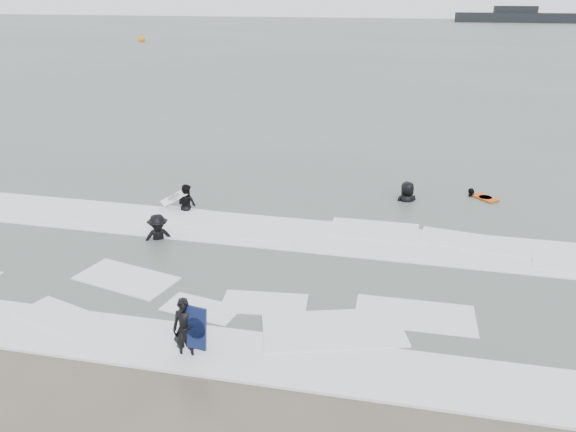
% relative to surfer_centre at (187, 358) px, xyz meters
% --- Properties ---
extents(ground, '(320.00, 320.00, 0.00)m').
position_rel_surfer_centre_xyz_m(ground, '(0.88, 0.94, 0.00)').
color(ground, brown).
rests_on(ground, ground).
extents(sea, '(320.00, 320.00, 0.00)m').
position_rel_surfer_centre_xyz_m(sea, '(0.88, 80.94, 0.06)').
color(sea, '#47544C').
rests_on(sea, ground).
extents(surfer_centre, '(0.58, 0.42, 1.49)m').
position_rel_surfer_centre_xyz_m(surfer_centre, '(0.00, 0.00, 0.00)').
color(surfer_centre, black).
rests_on(surfer_centre, ground).
extents(surfer_wading, '(0.94, 0.86, 1.58)m').
position_rel_surfer_centre_xyz_m(surfer_wading, '(-3.41, 8.23, 0.00)').
color(surfer_wading, black).
rests_on(surfer_wading, ground).
extents(surfer_breaker, '(1.32, 1.16, 1.77)m').
position_rel_surfer_centre_xyz_m(surfer_breaker, '(-3.27, 5.54, 0.00)').
color(surfer_breaker, black).
rests_on(surfer_breaker, ground).
extents(surfer_right_near, '(0.96, 0.77, 1.52)m').
position_rel_surfer_centre_xyz_m(surfer_right_near, '(6.75, 12.09, 0.00)').
color(surfer_right_near, black).
rests_on(surfer_right_near, ground).
extents(surfer_right_far, '(1.12, 0.95, 1.95)m').
position_rel_surfer_centre_xyz_m(surfer_right_far, '(4.33, 11.01, 0.00)').
color(surfer_right_far, black).
rests_on(surfer_right_far, ground).
extents(surf_foam, '(30.03, 9.06, 0.09)m').
position_rel_surfer_centre_xyz_m(surf_foam, '(0.88, 4.64, 0.04)').
color(surf_foam, white).
rests_on(surf_foam, ground).
extents(bodyboards, '(12.08, 12.55, 1.25)m').
position_rel_surfer_centre_xyz_m(bodyboards, '(1.25, 6.71, 0.50)').
color(bodyboards, '#0D1840').
rests_on(bodyboards, ground).
extents(buoy, '(1.00, 1.00, 1.65)m').
position_rel_surfer_centre_xyz_m(buoy, '(-38.14, 73.74, 0.42)').
color(buoy, orange).
rests_on(buoy, ground).
extents(vessel_horizon, '(28.22, 5.04, 3.83)m').
position_rel_surfer_centre_xyz_m(vessel_horizon, '(25.73, 145.86, 1.43)').
color(vessel_horizon, black).
rests_on(vessel_horizon, ground).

